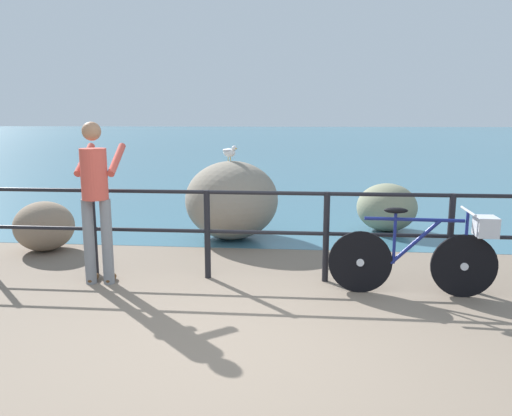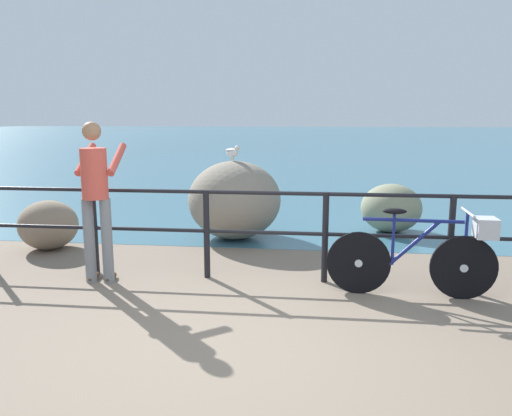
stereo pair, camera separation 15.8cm
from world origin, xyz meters
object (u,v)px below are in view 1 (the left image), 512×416
object	(u,v)px
breakwater_boulder_main	(232,200)
breakwater_boulder_right	(387,207)
bicycle	(427,252)
breakwater_boulder_left	(44,226)
person_at_railing	(96,195)
seagull	(229,152)

from	to	relation	value
breakwater_boulder_main	breakwater_boulder_right	xyz separation A→B (m)	(2.43, 0.71, -0.20)
breakwater_boulder_main	breakwater_boulder_right	size ratio (longest dim) A/B	1.52
bicycle	breakwater_boulder_right	size ratio (longest dim) A/B	1.77
breakwater_boulder_main	breakwater_boulder_left	bearing A→B (deg)	-159.36
person_at_railing	seagull	bearing A→B (deg)	-31.24
bicycle	seagull	bearing A→B (deg)	138.59
bicycle	breakwater_boulder_left	world-z (taller)	bicycle
bicycle	breakwater_boulder_left	distance (m)	5.01
person_at_railing	seagull	distance (m)	2.52
person_at_railing	breakwater_boulder_left	xyz separation A→B (m)	(-1.31, 1.25, -0.65)
person_at_railing	bicycle	bearing A→B (deg)	-95.18
breakwater_boulder_left	seagull	size ratio (longest dim) A/B	2.74
bicycle	breakwater_boulder_main	world-z (taller)	breakwater_boulder_main
bicycle	person_at_railing	bearing A→B (deg)	-178.62
seagull	person_at_railing	bearing A→B (deg)	-74.14
breakwater_boulder_right	seagull	size ratio (longest dim) A/B	3.28
breakwater_boulder_left	breakwater_boulder_right	bearing A→B (deg)	18.47
breakwater_boulder_main	breakwater_boulder_right	bearing A→B (deg)	16.21
breakwater_boulder_main	seagull	world-z (taller)	seagull
breakwater_boulder_main	breakwater_boulder_right	world-z (taller)	breakwater_boulder_main
breakwater_boulder_left	seagull	xyz separation A→B (m)	(2.45, 0.97, 0.98)
breakwater_boulder_left	breakwater_boulder_right	distance (m)	5.19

